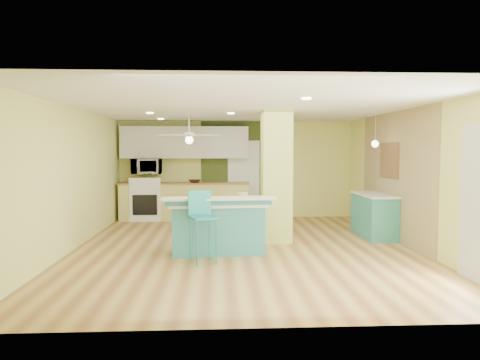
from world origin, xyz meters
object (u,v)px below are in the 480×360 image
object	(u,v)px
peninsula	(218,226)
fruit_bowl	(195,181)
canister	(243,198)
side_counter	(374,215)
bar_stool	(202,215)

from	to	relation	value
peninsula	fruit_bowl	world-z (taller)	fruit_bowl
peninsula	canister	distance (m)	0.65
side_counter	fruit_bowl	xyz separation A→B (m)	(-3.75, 2.25, 0.54)
bar_stool	fruit_bowl	size ratio (longest dim) A/B	3.58
peninsula	canister	world-z (taller)	canister
fruit_bowl	canister	size ratio (longest dim) A/B	1.82
peninsula	bar_stool	bearing A→B (deg)	-114.11
side_counter	canister	world-z (taller)	canister
peninsula	fruit_bowl	size ratio (longest dim) A/B	5.94
peninsula	fruit_bowl	bearing A→B (deg)	96.53
side_counter	canister	distance (m)	3.03
bar_stool	side_counter	distance (m)	3.90
peninsula	bar_stool	world-z (taller)	bar_stool
peninsula	bar_stool	size ratio (longest dim) A/B	1.66
bar_stool	canister	distance (m)	0.96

